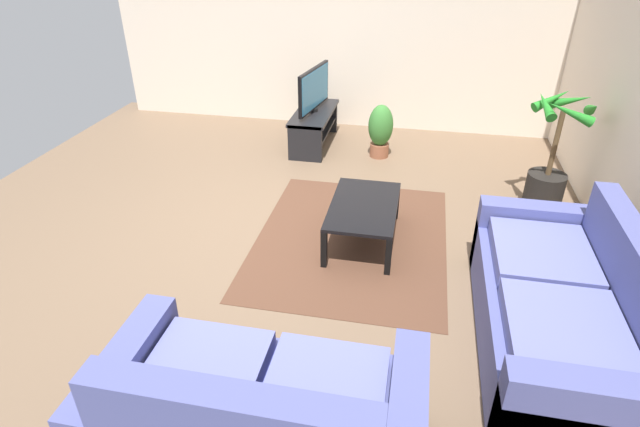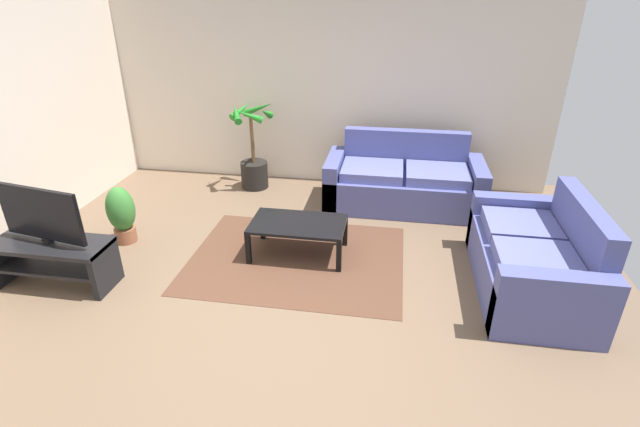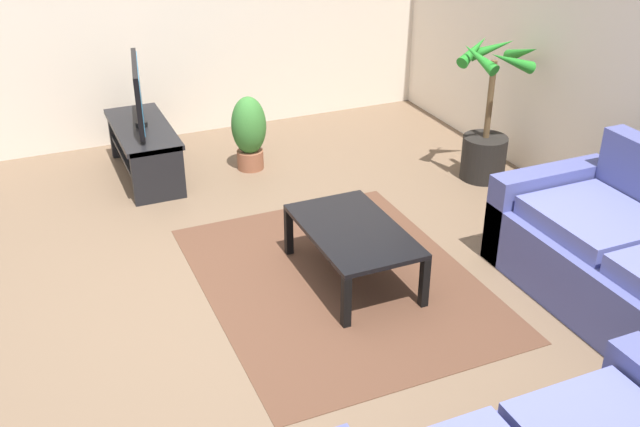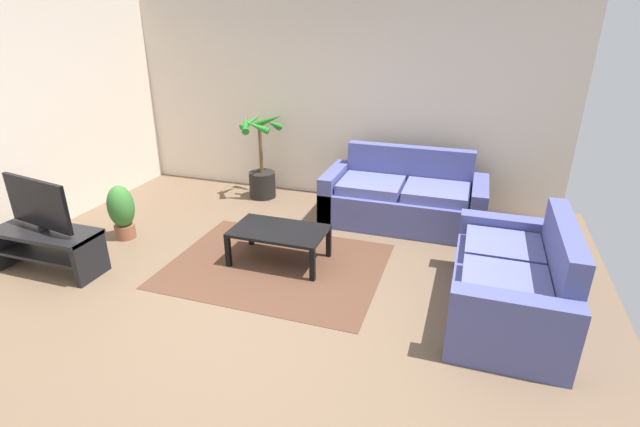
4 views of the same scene
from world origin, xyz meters
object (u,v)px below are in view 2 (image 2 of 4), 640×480
Objects in this scene: potted_palm at (389,88)px; potted_plant_small at (147,111)px; tv at (32,104)px; tv_stand at (50,162)px; couch_main at (541,222)px; coffee_table at (280,273)px.

potted_palm is 1.77× the size of potted_plant_small.
tv is 2.99m from potted_palm.
potted_plant_small is at bearing -123.47° from potted_palm.
potted_plant_small reaches higher than tv_stand.
couch_main reaches higher than coffee_table.
potted_plant_small is (-0.38, 0.98, 0.02)m from tv_stand.
couch_main is 3.14× the size of potted_plant_small.
tv is at bearing 96.59° from tv_stand.
tv is (-0.00, 0.00, 0.50)m from tv_stand.
tv is 0.88× the size of potted_palm.
coffee_table is at bearing 19.46° from tv.
tv_stand is 2.33m from coffee_table.
tv is at bearing -106.72° from potted_palm.
tv is at bearing -68.87° from potted_plant_small.
tv is 1.55× the size of potted_plant_small.
potted_palm is at bearing 122.96° from coffee_table.
potted_palm reaches higher than couch_main.
couch_main is at bearing -8.04° from potted_palm.
couch_main is 2.03× the size of tv.
couch_main is at bearing 71.05° from coffee_table.
potted_plant_small is (-1.23, -1.87, -0.18)m from potted_palm.
tv_stand is at bearing -137.55° from couch_main.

